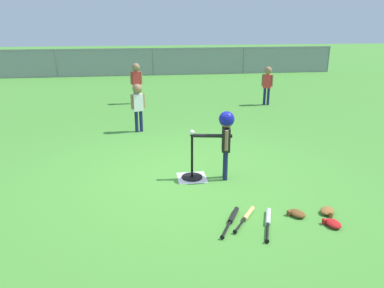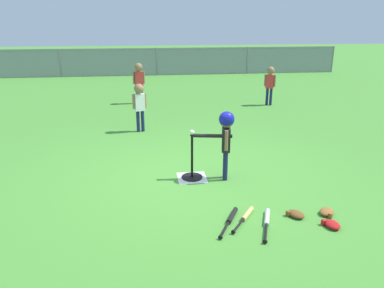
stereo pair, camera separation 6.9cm
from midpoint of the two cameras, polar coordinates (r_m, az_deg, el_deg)
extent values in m
plane|color=#478C33|center=(5.76, -1.25, -5.18)|extent=(60.00, 60.00, 0.00)
cube|color=white|center=(5.76, -0.35, -5.16)|extent=(0.44, 0.44, 0.01)
cylinder|color=black|center=(5.75, -0.35, -5.08)|extent=(0.32, 0.32, 0.03)
cylinder|color=black|center=(5.62, -0.35, -1.83)|extent=(0.04, 0.04, 0.67)
cylinder|color=black|center=(5.52, -0.36, 1.34)|extent=(0.06, 0.06, 0.02)
sphere|color=white|center=(5.50, -0.36, 1.81)|extent=(0.07, 0.07, 0.07)
cylinder|color=#191E4C|center=(5.62, 4.78, -3.36)|extent=(0.07, 0.07, 0.45)
cylinder|color=#191E4C|center=(5.72, 4.74, -2.99)|extent=(0.07, 0.07, 0.45)
cube|color=black|center=(5.53, 4.87, 0.69)|extent=(0.16, 0.22, 0.35)
cylinder|color=#8C6647|center=(5.41, 4.93, 0.54)|extent=(0.05, 0.05, 0.30)
cylinder|color=#8C6647|center=(5.65, 4.83, 1.33)|extent=(0.05, 0.05, 0.30)
sphere|color=#8C6647|center=(5.45, 4.95, 3.56)|extent=(0.20, 0.20, 0.20)
sphere|color=#141999|center=(5.45, 4.96, 3.81)|extent=(0.23, 0.23, 0.23)
cylinder|color=black|center=(5.51, 2.71, 1.27)|extent=(0.60, 0.16, 0.06)
cylinder|color=#191E4C|center=(10.80, 11.41, 7.13)|extent=(0.07, 0.07, 0.48)
cylinder|color=#191E4C|center=(10.82, 10.85, 7.18)|extent=(0.07, 0.07, 0.48)
cube|color=red|center=(10.74, 11.27, 9.38)|extent=(0.25, 0.22, 0.37)
cylinder|color=#8C6647|center=(10.71, 11.98, 9.46)|extent=(0.05, 0.05, 0.32)
cylinder|color=#8C6647|center=(10.76, 10.58, 9.59)|extent=(0.05, 0.05, 0.32)
sphere|color=#8C6647|center=(10.70, 11.37, 10.99)|extent=(0.21, 0.21, 0.21)
cylinder|color=#191E4C|center=(8.13, -8.04, 3.51)|extent=(0.07, 0.07, 0.46)
cylinder|color=#191E4C|center=(8.10, -8.73, 3.42)|extent=(0.07, 0.07, 0.46)
cube|color=white|center=(8.02, -8.52, 6.30)|extent=(0.23, 0.18, 0.36)
cylinder|color=#8C6647|center=(8.05, -7.65, 6.58)|extent=(0.05, 0.05, 0.31)
cylinder|color=#8C6647|center=(7.98, -9.42, 6.38)|extent=(0.05, 0.05, 0.31)
sphere|color=#8C6647|center=(7.96, -8.62, 8.36)|extent=(0.21, 0.21, 0.21)
cylinder|color=#191E4C|center=(10.90, -8.29, 7.49)|extent=(0.08, 0.08, 0.51)
cylinder|color=#191E4C|center=(10.88, -8.89, 7.44)|extent=(0.08, 0.08, 0.51)
cube|color=red|center=(10.81, -8.70, 9.83)|extent=(0.25, 0.17, 0.40)
cylinder|color=#8C6647|center=(10.83, -7.95, 10.03)|extent=(0.06, 0.06, 0.34)
cylinder|color=#8C6647|center=(10.79, -9.47, 9.93)|extent=(0.06, 0.06, 0.34)
sphere|color=#8C6647|center=(10.77, -8.79, 11.54)|extent=(0.23, 0.23, 0.23)
cylinder|color=silver|center=(4.72, 11.17, -10.89)|extent=(0.18, 0.35, 0.06)
cylinder|color=black|center=(4.41, 11.02, -13.14)|extent=(0.15, 0.34, 0.03)
cylinder|color=black|center=(4.26, 10.93, -14.38)|extent=(0.05, 0.03, 0.05)
cylinder|color=#DBB266|center=(4.75, 8.23, -10.46)|extent=(0.23, 0.29, 0.06)
cylinder|color=black|center=(4.49, 6.88, -12.23)|extent=(0.20, 0.27, 0.03)
cylinder|color=black|center=(4.37, 6.14, -13.20)|extent=(0.05, 0.04, 0.05)
cylinder|color=black|center=(4.69, 5.94, -10.77)|extent=(0.22, 0.33, 0.06)
cylinder|color=black|center=(4.40, 4.81, -12.87)|extent=(0.19, 0.32, 0.03)
cylinder|color=black|center=(4.26, 4.18, -14.03)|extent=(0.05, 0.04, 0.05)
ellipsoid|color=#B21919|center=(4.77, 20.40, -11.33)|extent=(0.19, 0.24, 0.07)
cube|color=#B21919|center=(4.78, 19.23, -11.14)|extent=(0.05, 0.05, 0.06)
ellipsoid|color=brown|center=(5.04, 19.61, -9.59)|extent=(0.27, 0.27, 0.07)
cube|color=brown|center=(4.96, 20.17, -10.09)|extent=(0.06, 0.06, 0.06)
ellipsoid|color=brown|center=(4.86, 15.40, -10.20)|extent=(0.24, 0.27, 0.07)
cube|color=brown|center=(4.85, 14.25, -10.19)|extent=(0.06, 0.06, 0.06)
cylinder|color=slate|center=(16.75, -20.18, 11.52)|extent=(0.06, 0.06, 1.15)
cylinder|color=slate|center=(16.42, -6.10, 12.40)|extent=(0.06, 0.06, 1.15)
cylinder|color=slate|center=(17.05, 7.79, 12.56)|extent=(0.06, 0.06, 1.15)
cylinder|color=slate|center=(18.54, 20.05, 12.11)|extent=(0.06, 0.06, 1.15)
cube|color=gray|center=(16.37, -6.16, 14.20)|extent=(16.00, 0.03, 0.03)
cube|color=gray|center=(16.42, -6.10, 12.40)|extent=(16.00, 0.01, 1.15)
camera|label=1|loc=(0.03, -90.36, -0.12)|focal=34.85mm
camera|label=2|loc=(0.03, 89.64, 0.12)|focal=34.85mm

